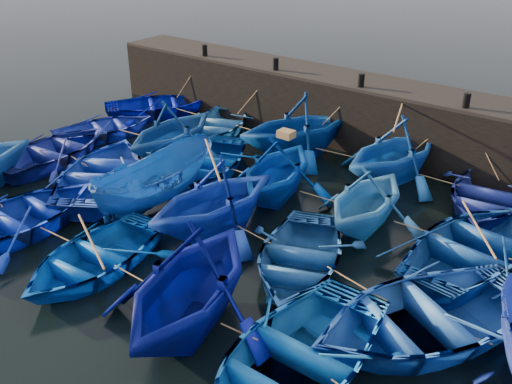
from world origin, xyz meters
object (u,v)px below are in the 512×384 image
Objects in this scene: boat_0 at (159,105)px; wooden_crate at (286,134)px; boat_13 at (54,150)px; boat_8 at (207,162)px.

wooden_crate is at bearing -163.06° from boat_0.
wooden_crate reaches higher than boat_13.
boat_8 is (6.27, -3.50, -0.00)m from boat_0.
boat_8 is 5.95m from boat_13.
wooden_crate is at bearing -169.33° from boat_13.
wooden_crate is (9.65, -3.43, 1.87)m from boat_0.
boat_8 is at bearing -172.65° from boat_0.
boat_0 is at bearing -88.25° from boat_13.
boat_13 is (0.97, -6.22, 0.01)m from boat_0.
boat_0 reaches higher than boat_8.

